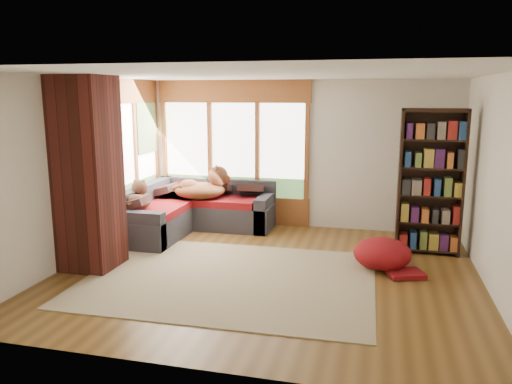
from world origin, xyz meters
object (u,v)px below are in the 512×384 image
at_px(sectional_sofa, 180,213).
at_px(area_rug, 230,278).
at_px(brick_chimney, 88,174).
at_px(bookshelf, 430,182).
at_px(pouf, 382,253).
at_px(dog_tan, 204,185).
at_px(dog_brindle, 138,197).

xyz_separation_m(sectional_sofa, area_rug, (1.53, -2.04, -0.30)).
xyz_separation_m(brick_chimney, sectional_sofa, (0.45, 2.05, -1.00)).
bearing_deg(sectional_sofa, bookshelf, -1.47).
distance_m(sectional_sofa, pouf, 3.64).
xyz_separation_m(brick_chimney, dog_tan, (0.85, 2.20, -0.51)).
relative_size(brick_chimney, bookshelf, 1.21).
bearing_deg(area_rug, sectional_sofa, 126.91).
bearing_deg(brick_chimney, dog_brindle, 87.40).
bearing_deg(dog_brindle, pouf, -112.20).
xyz_separation_m(brick_chimney, area_rug, (1.98, 0.01, -1.29)).
relative_size(area_rug, dog_brindle, 4.81).
xyz_separation_m(bookshelf, dog_brindle, (-4.48, -0.49, -0.35)).
distance_m(brick_chimney, sectional_sofa, 2.32).
bearing_deg(sectional_sofa, dog_brindle, -113.95).
bearing_deg(dog_brindle, bookshelf, -100.19).
xyz_separation_m(sectional_sofa, dog_brindle, (-0.39, -0.78, 0.42)).
relative_size(bookshelf, dog_brindle, 2.82).
relative_size(sectional_sofa, bookshelf, 1.02).
bearing_deg(dog_tan, bookshelf, -28.20).
height_order(brick_chimney, pouf, brick_chimney).
bearing_deg(dog_brindle, brick_chimney, 161.00).
relative_size(sectional_sofa, pouf, 2.81).
xyz_separation_m(pouf, dog_brindle, (-3.83, 0.39, 0.50)).
bearing_deg(dog_tan, sectional_sofa, 179.67).
bearing_deg(dog_tan, dog_brindle, -151.72).
relative_size(sectional_sofa, dog_tan, 2.14).
height_order(sectional_sofa, area_rug, sectional_sofa).
xyz_separation_m(area_rug, dog_brindle, (-1.92, 1.26, 0.72)).
bearing_deg(sectional_sofa, pouf, -16.14).
bearing_deg(dog_tan, brick_chimney, -132.47).
bearing_deg(dog_brindle, dog_tan, -56.82).
xyz_separation_m(brick_chimney, pouf, (3.89, 0.88, -1.08)).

